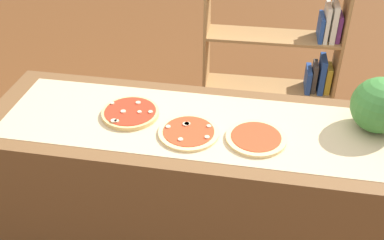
% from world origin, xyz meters
% --- Properties ---
extents(counter, '(2.02, 0.69, 0.88)m').
position_xyz_m(counter, '(0.00, 0.00, 0.44)').
color(counter, brown).
rests_on(counter, ground_plane).
extents(parchment_paper, '(1.81, 0.54, 0.00)m').
position_xyz_m(parchment_paper, '(0.00, 0.00, 0.89)').
color(parchment_paper, tan).
rests_on(parchment_paper, counter).
extents(pizza_mushroom_0, '(0.28, 0.28, 0.03)m').
position_xyz_m(pizza_mushroom_0, '(-0.31, 0.01, 0.90)').
color(pizza_mushroom_0, '#DBB26B').
rests_on(pizza_mushroom_0, parchment_paper).
extents(pizza_mushroom_1, '(0.28, 0.28, 0.02)m').
position_xyz_m(pizza_mushroom_1, '(-0.00, -0.09, 0.89)').
color(pizza_mushroom_1, '#E5C17F').
rests_on(pizza_mushroom_1, parchment_paper).
extents(pizza_plain_2, '(0.27, 0.27, 0.02)m').
position_xyz_m(pizza_plain_2, '(0.31, -0.07, 0.90)').
color(pizza_plain_2, '#E5C17F').
rests_on(pizza_plain_2, parchment_paper).
extents(watermelon, '(0.26, 0.26, 0.26)m').
position_xyz_m(watermelon, '(0.84, 0.11, 1.01)').
color(watermelon, '#387A33').
rests_on(watermelon, counter).
extents(bookshelf, '(0.94, 0.28, 1.62)m').
position_xyz_m(bookshelf, '(0.46, 1.22, 0.79)').
color(bookshelf, '#A87A47').
rests_on(bookshelf, ground_plane).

